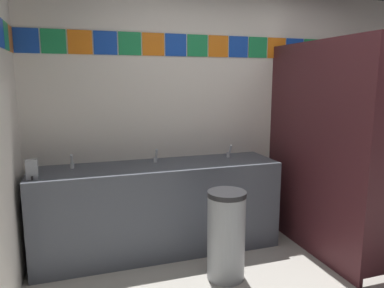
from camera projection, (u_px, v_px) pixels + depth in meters
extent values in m
cube|color=silver|center=(226.00, 114.00, 3.85)|extent=(4.01, 0.08, 2.53)
cube|color=#1947B7|center=(26.00, 40.00, 3.10)|extent=(0.21, 0.01, 0.21)
cube|color=#1E8C4C|center=(53.00, 41.00, 3.17)|extent=(0.21, 0.01, 0.21)
cube|color=orange|center=(80.00, 42.00, 3.24)|extent=(0.21, 0.01, 0.21)
cube|color=#1947B7|center=(105.00, 43.00, 3.31)|extent=(0.21, 0.01, 0.21)
cube|color=#1E8C4C|center=(130.00, 44.00, 3.38)|extent=(0.21, 0.01, 0.21)
cube|color=orange|center=(153.00, 44.00, 3.44)|extent=(0.21, 0.01, 0.21)
cube|color=#1947B7|center=(176.00, 45.00, 3.51)|extent=(0.21, 0.01, 0.21)
cube|color=#1E8C4C|center=(197.00, 46.00, 3.58)|extent=(0.21, 0.01, 0.21)
cube|color=orange|center=(218.00, 46.00, 3.65)|extent=(0.21, 0.01, 0.21)
cube|color=#1947B7|center=(238.00, 47.00, 3.72)|extent=(0.21, 0.01, 0.21)
cube|color=#1E8C4C|center=(258.00, 47.00, 3.79)|extent=(0.21, 0.01, 0.21)
cube|color=orange|center=(277.00, 48.00, 3.85)|extent=(0.21, 0.01, 0.21)
cube|color=#1947B7|center=(295.00, 49.00, 3.92)|extent=(0.21, 0.01, 0.21)
cube|color=#1E8C4C|center=(312.00, 49.00, 3.99)|extent=(0.21, 0.01, 0.21)
cube|color=orange|center=(329.00, 50.00, 4.06)|extent=(0.21, 0.01, 0.21)
cube|color=#1947B7|center=(345.00, 50.00, 4.13)|extent=(0.21, 0.01, 0.21)
cube|color=#1E8C4C|center=(361.00, 51.00, 4.19)|extent=(0.21, 0.01, 0.21)
cube|color=orange|center=(376.00, 51.00, 4.26)|extent=(0.21, 0.01, 0.21)
cube|color=#1947B7|center=(1.00, 32.00, 2.57)|extent=(0.01, 0.21, 0.21)
cube|color=#1E8C4C|center=(6.00, 36.00, 2.77)|extent=(0.01, 0.21, 0.21)
cube|color=orange|center=(10.00, 39.00, 2.98)|extent=(0.01, 0.21, 0.21)
cube|color=#4C515B|center=(159.00, 208.00, 3.44)|extent=(2.28, 0.58, 0.84)
cube|color=#4C515B|center=(152.00, 163.00, 3.63)|extent=(2.28, 0.03, 0.08)
cylinder|color=silver|center=(73.00, 178.00, 3.11)|extent=(0.34, 0.34, 0.10)
cylinder|color=silver|center=(159.00, 171.00, 3.35)|extent=(0.34, 0.34, 0.10)
cylinder|color=silver|center=(234.00, 165.00, 3.58)|extent=(0.34, 0.34, 0.10)
cylinder|color=silver|center=(72.00, 166.00, 3.23)|extent=(0.04, 0.04, 0.05)
cylinder|color=silver|center=(72.00, 159.00, 3.17)|extent=(0.02, 0.06, 0.09)
cylinder|color=silver|center=(155.00, 160.00, 3.46)|extent=(0.04, 0.04, 0.05)
cylinder|color=silver|center=(156.00, 154.00, 3.40)|extent=(0.02, 0.06, 0.09)
cylinder|color=silver|center=(228.00, 155.00, 3.70)|extent=(0.04, 0.04, 0.05)
cylinder|color=silver|center=(230.00, 149.00, 3.64)|extent=(0.02, 0.06, 0.09)
cube|color=gray|center=(32.00, 169.00, 2.87)|extent=(0.09, 0.07, 0.16)
cylinder|color=black|center=(32.00, 178.00, 2.84)|extent=(0.02, 0.02, 0.03)
cube|color=#471E23|center=(311.00, 150.00, 3.35)|extent=(0.04, 1.44, 1.97)
cylinder|color=silver|center=(373.00, 154.00, 2.69)|extent=(0.02, 0.02, 0.10)
cylinder|color=white|center=(333.00, 214.00, 3.89)|extent=(0.38, 0.38, 0.40)
torus|color=white|center=(334.00, 195.00, 3.85)|extent=(0.39, 0.39, 0.05)
cube|color=white|center=(322.00, 176.00, 4.02)|extent=(0.34, 0.17, 0.34)
cylinder|color=#999EA3|center=(226.00, 237.00, 2.97)|extent=(0.31, 0.31, 0.70)
cylinder|color=#262628|center=(227.00, 194.00, 2.90)|extent=(0.32, 0.32, 0.04)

